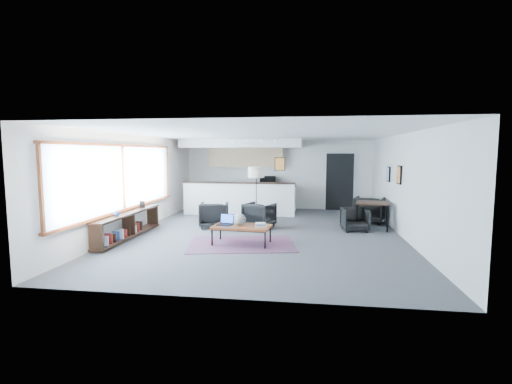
# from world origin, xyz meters

# --- Properties ---
(room) EXTENTS (7.02, 9.02, 2.62)m
(room) POSITION_xyz_m (0.00, 0.00, 1.30)
(room) COLOR #49494C
(room) RESTS_ON ground
(window) EXTENTS (0.10, 5.95, 1.66)m
(window) POSITION_xyz_m (-3.46, -0.90, 1.46)
(window) COLOR #8CBFFF
(window) RESTS_ON room
(console) EXTENTS (0.35, 3.00, 0.80)m
(console) POSITION_xyz_m (-3.30, -1.05, 0.33)
(console) COLOR black
(console) RESTS_ON floor
(kitchenette) EXTENTS (4.20, 1.96, 2.60)m
(kitchenette) POSITION_xyz_m (-1.20, 3.71, 1.38)
(kitchenette) COLOR white
(kitchenette) RESTS_ON floor
(doorway) EXTENTS (1.10, 0.12, 2.15)m
(doorway) POSITION_xyz_m (2.30, 4.42, 1.07)
(doorway) COLOR black
(doorway) RESTS_ON room
(track_light) EXTENTS (1.60, 0.07, 0.15)m
(track_light) POSITION_xyz_m (-0.59, 2.20, 2.53)
(track_light) COLOR silver
(track_light) RESTS_ON room
(wall_art_lower) EXTENTS (0.03, 0.38, 0.48)m
(wall_art_lower) POSITION_xyz_m (3.47, 0.40, 1.55)
(wall_art_lower) COLOR black
(wall_art_lower) RESTS_ON room
(wall_art_upper) EXTENTS (0.03, 0.34, 0.44)m
(wall_art_upper) POSITION_xyz_m (3.47, 1.70, 1.50)
(wall_art_upper) COLOR black
(wall_art_upper) RESTS_ON room
(kilim_rug) EXTENTS (2.69, 2.08, 0.01)m
(kilim_rug) POSITION_xyz_m (-0.38, -1.27, 0.01)
(kilim_rug) COLOR #572F48
(kilim_rug) RESTS_ON floor
(coffee_table) EXTENTS (1.39, 0.83, 0.44)m
(coffee_table) POSITION_xyz_m (-0.38, -1.27, 0.40)
(coffee_table) COLOR brown
(coffee_table) RESTS_ON floor
(laptop) EXTENTS (0.40, 0.35, 0.25)m
(laptop) POSITION_xyz_m (-0.77, -1.19, 0.51)
(laptop) COLOR black
(laptop) RESTS_ON coffee_table
(ceramic_pot) EXTENTS (0.27, 0.27, 0.27)m
(ceramic_pot) POSITION_xyz_m (-0.42, -1.24, 0.57)
(ceramic_pot) COLOR gray
(ceramic_pot) RESTS_ON coffee_table
(book_stack) EXTENTS (0.29, 0.24, 0.08)m
(book_stack) POSITION_xyz_m (0.07, -1.28, 0.48)
(book_stack) COLOR silver
(book_stack) RESTS_ON coffee_table
(coaster) EXTENTS (0.12, 0.12, 0.01)m
(coaster) POSITION_xyz_m (-0.30, -1.53, 0.44)
(coaster) COLOR #E5590C
(coaster) RESTS_ON coffee_table
(armchair_left) EXTENTS (0.86, 0.82, 0.79)m
(armchair_left) POSITION_xyz_m (-1.51, 0.57, 0.39)
(armchair_left) COLOR black
(armchair_left) RESTS_ON floor
(armchair_right) EXTENTS (0.96, 0.93, 0.78)m
(armchair_right) POSITION_xyz_m (-0.23, 0.75, 0.39)
(armchair_right) COLOR black
(armchair_right) RESTS_ON floor
(floor_lamp) EXTENTS (0.60, 0.60, 1.70)m
(floor_lamp) POSITION_xyz_m (-0.41, 1.43, 1.48)
(floor_lamp) COLOR black
(floor_lamp) RESTS_ON floor
(dining_table) EXTENTS (1.03, 1.03, 0.75)m
(dining_table) POSITION_xyz_m (2.93, 1.01, 0.68)
(dining_table) COLOR black
(dining_table) RESTS_ON floor
(dining_chair_near) EXTENTS (0.64, 0.61, 0.59)m
(dining_chair_near) POSITION_xyz_m (2.42, 0.62, 0.29)
(dining_chair_near) COLOR black
(dining_chair_near) RESTS_ON floor
(dining_chair_far) EXTENTS (0.88, 0.85, 0.74)m
(dining_chair_far) POSITION_xyz_m (3.00, 1.96, 0.37)
(dining_chair_far) COLOR black
(dining_chair_far) RESTS_ON floor
(microwave) EXTENTS (0.60, 0.35, 0.39)m
(microwave) POSITION_xyz_m (-0.36, 4.15, 1.13)
(microwave) COLOR black
(microwave) RESTS_ON kitchenette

